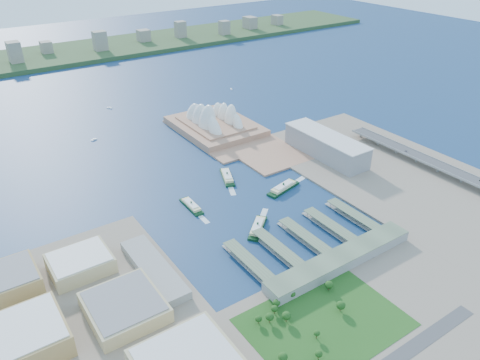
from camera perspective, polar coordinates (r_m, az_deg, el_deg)
ground at (r=623.22m, az=2.28°, el=-4.38°), size 3000.00×3000.00×0.00m
west_land at (r=466.44m, az=-16.24°, el=-19.71°), size 220.00×390.00×3.00m
south_land at (r=507.19m, az=16.96°, el=-14.96°), size 720.00×180.00×3.00m
east_land at (r=745.63m, az=19.69°, el=-0.04°), size 240.00×500.00×3.00m
peninsula at (r=865.69m, az=-2.18°, el=5.85°), size 135.00×220.00×3.00m
far_shore at (r=1468.94m, az=-21.69°, el=13.90°), size 2200.00×260.00×12.00m
opera_house at (r=868.75m, az=-3.07°, el=8.08°), size 134.00×180.00×58.00m
toaster_building at (r=779.32m, az=10.44°, el=4.13°), size 45.00×155.00×35.00m
expressway at (r=783.34m, az=23.03°, el=1.35°), size 26.00×340.00×11.85m
west_buildings at (r=480.02m, az=-17.97°, el=-15.72°), size 200.00×280.00×27.00m
ferry_wharves at (r=581.01m, az=7.82°, el=-6.91°), size 184.00×90.00×9.30m
terminal_building at (r=545.99m, az=12.12°, el=-9.49°), size 200.00×28.00×12.00m
park at (r=474.89m, az=10.36°, el=-16.02°), size 150.00×110.00×16.00m
far_skyline at (r=1442.50m, az=-21.73°, el=15.03°), size 1900.00×140.00×55.00m
ferry_a at (r=640.97m, az=-5.96°, el=-2.99°), size 13.73×49.88×9.38m
ferry_b at (r=708.19m, az=-1.58°, el=0.57°), size 34.09×56.50×10.46m
ferry_c at (r=594.75m, az=2.17°, el=-5.61°), size 49.73×45.87×10.21m
ferry_d at (r=680.79m, az=5.31°, el=-0.79°), size 61.00×28.64×11.18m
boat_b at (r=875.23m, az=-17.39°, el=4.74°), size 11.23×7.22×2.86m
boat_c at (r=1101.54m, az=-1.05°, el=11.05°), size 7.00×11.29×2.45m
boat_e at (r=1020.64m, az=-15.62°, el=8.48°), size 9.24×11.50×2.79m
car_c at (r=806.19m, az=19.58°, el=3.34°), size 1.84×4.53×1.31m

